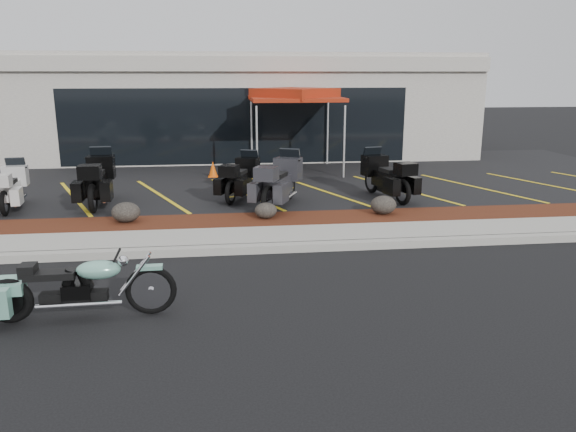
{
  "coord_description": "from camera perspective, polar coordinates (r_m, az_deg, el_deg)",
  "views": [
    {
      "loc": [
        -0.63,
        -9.19,
        3.28
      ],
      "look_at": [
        0.65,
        1.2,
        0.61
      ],
      "focal_mm": 35.0,
      "sensor_mm": 36.0,
      "label": 1
    }
  ],
  "objects": [
    {
      "name": "touring_white",
      "position": [
        15.45,
        -25.81,
        3.3
      ],
      "size": [
        0.95,
        2.01,
        1.13
      ],
      "primitive_type": null,
      "rotation": [
        0.0,
        0.0,
        1.68
      ],
      "color": "silver",
      "rests_on": "upper_lot"
    },
    {
      "name": "touring_black_rear",
      "position": [
        15.22,
        8.53,
        4.65
      ],
      "size": [
        1.3,
        2.28,
        1.25
      ],
      "primitive_type": null,
      "rotation": [
        0.0,
        0.0,
        1.81
      ],
      "color": "black",
      "rests_on": "upper_lot"
    },
    {
      "name": "sidewalk",
      "position": [
        11.28,
        -3.53,
        -2.25
      ],
      "size": [
        24.0,
        1.2,
        0.15
      ],
      "primitive_type": "cube",
      "color": "gray",
      "rests_on": "ground"
    },
    {
      "name": "upper_lot",
      "position": [
        17.7,
        -4.87,
        3.79
      ],
      "size": [
        26.0,
        9.6,
        0.15
      ],
      "primitive_type": "cube",
      "color": "black",
      "rests_on": "ground"
    },
    {
      "name": "curb",
      "position": [
        10.61,
        -3.29,
        -3.32
      ],
      "size": [
        24.0,
        0.25,
        0.15
      ],
      "primitive_type": "cube",
      "color": "gray",
      "rests_on": "ground"
    },
    {
      "name": "touring_black_mid",
      "position": [
        15.09,
        -3.95,
        4.55
      ],
      "size": [
        1.46,
        2.16,
        1.17
      ],
      "primitive_type": null,
      "rotation": [
        0.0,
        0.0,
        1.19
      ],
      "color": "black",
      "rests_on": "upper_lot"
    },
    {
      "name": "touring_black_front",
      "position": [
        15.2,
        -18.34,
        4.24
      ],
      "size": [
        0.98,
        2.34,
        1.34
      ],
      "primitive_type": null,
      "rotation": [
        0.0,
        0.0,
        1.62
      ],
      "color": "black",
      "rests_on": "upper_lot"
    },
    {
      "name": "mulch_bed",
      "position": [
        12.43,
        -3.87,
        -0.67
      ],
      "size": [
        24.0,
        1.2,
        0.16
      ],
      "primitive_type": "cube",
      "color": "#3D140E",
      "rests_on": "ground"
    },
    {
      "name": "dealership_building",
      "position": [
        23.71,
        -5.58,
        11.13
      ],
      "size": [
        18.0,
        8.16,
        4.0
      ],
      "color": "gray",
      "rests_on": "ground"
    },
    {
      "name": "hero_cruiser",
      "position": [
        8.04,
        -13.79,
        -6.65
      ],
      "size": [
        2.66,
        0.73,
        0.93
      ],
      "primitive_type": null,
      "rotation": [
        0.0,
        0.0,
        0.02
      ],
      "color": "#6DA995",
      "rests_on": "ground"
    },
    {
      "name": "boulder_left",
      "position": [
        12.59,
        -16.14,
        0.37
      ],
      "size": [
        0.61,
        0.51,
        0.43
      ],
      "primitive_type": "ellipsoid",
      "color": "black",
      "rests_on": "mulch_bed"
    },
    {
      "name": "traffic_cone",
      "position": [
        17.67,
        -7.63,
        4.75
      ],
      "size": [
        0.33,
        0.33,
        0.49
      ],
      "primitive_type": "cone",
      "rotation": [
        0.0,
        0.0,
        -0.15
      ],
      "color": "#E85407",
      "rests_on": "upper_lot"
    },
    {
      "name": "ground",
      "position": [
        9.78,
        -2.93,
        -5.32
      ],
      "size": [
        90.0,
        90.0,
        0.0
      ],
      "primitive_type": "plane",
      "color": "black",
      "rests_on": "ground"
    },
    {
      "name": "boulder_mid",
      "position": [
        12.42,
        -2.27,
        0.57
      ],
      "size": [
        0.5,
        0.42,
        0.35
      ],
      "primitive_type": "ellipsoid",
      "color": "black",
      "rests_on": "mulch_bed"
    },
    {
      "name": "boulder_right",
      "position": [
        12.97,
        9.67,
        1.12
      ],
      "size": [
        0.6,
        0.5,
        0.42
      ],
      "primitive_type": "ellipsoid",
      "color": "black",
      "rests_on": "mulch_bed"
    },
    {
      "name": "popup_canopy",
      "position": [
        18.38,
        0.74,
        12.09
      ],
      "size": [
        3.5,
        3.5,
        2.68
      ],
      "rotation": [
        0.0,
        0.0,
        0.25
      ],
      "color": "silver",
      "rests_on": "upper_lot"
    },
    {
      "name": "touring_grey",
      "position": [
        14.25,
        0.16,
        4.29
      ],
      "size": [
        1.73,
        2.41,
        1.31
      ],
      "primitive_type": null,
      "rotation": [
        0.0,
        0.0,
        1.14
      ],
      "color": "#2D2D32",
      "rests_on": "upper_lot"
    }
  ]
}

